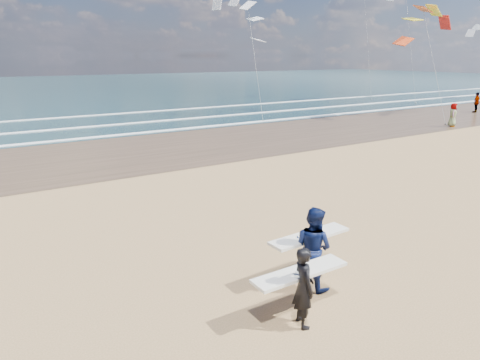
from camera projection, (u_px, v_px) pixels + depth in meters
wet_sand_strip at (353, 124)px, 34.50m from camera, size 220.00×12.00×0.01m
ocean at (134, 86)px, 78.45m from camera, size 220.00×100.00×0.02m
foam_breakers at (278, 110)px, 42.71m from camera, size 220.00×11.70×0.05m
surfer_near at (303, 285)px, 8.58m from camera, size 2.20×0.97×1.71m
surfer_far at (313, 247)px, 9.98m from camera, size 2.22×1.22×1.99m
beachgoer_0 at (453, 115)px, 32.95m from camera, size 1.06×0.97×1.82m
beachgoer_1 at (476, 102)px, 41.11m from camera, size 1.19×0.64×1.93m
kite_0 at (430, 47)px, 34.88m from camera, size 6.54×4.82×10.28m
kite_1 at (253, 48)px, 36.36m from camera, size 5.97×4.76×10.63m
kite_2 at (409, 34)px, 49.58m from camera, size 5.33×4.69×14.50m
kite_5 at (367, 28)px, 53.17m from camera, size 4.61×4.61×16.74m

